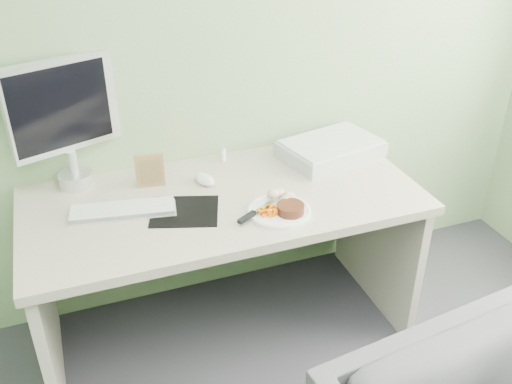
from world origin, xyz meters
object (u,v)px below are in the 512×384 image
object	(u,v)px
desk	(225,234)
monitor	(65,117)
scanner	(331,150)
plate	(279,211)

from	to	relation	value
desk	monitor	size ratio (longest dim) A/B	2.99
desk	monitor	bearing A→B (deg)	150.27
desk	scanner	size ratio (longest dim) A/B	3.68
desk	plate	xyz separation A→B (m)	(0.17, -0.19, 0.19)
monitor	scanner	bearing A→B (deg)	-26.56
monitor	plate	bearing A→B (deg)	-54.84
scanner	monitor	bearing A→B (deg)	160.10
desk	monitor	xyz separation A→B (m)	(-0.55, 0.31, 0.48)
desk	plate	bearing A→B (deg)	-49.15
plate	monitor	bearing A→B (deg)	144.75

